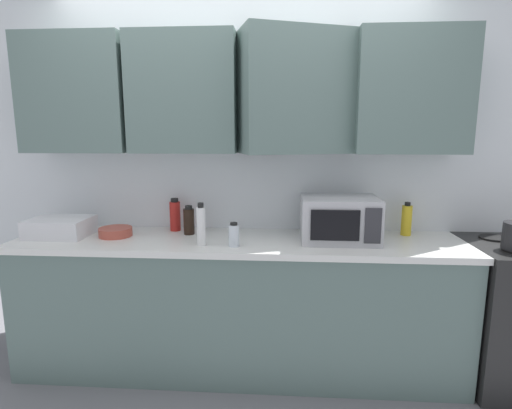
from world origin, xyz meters
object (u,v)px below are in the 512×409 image
Objects in this scene: bottle_yellow_mustard at (407,220)px; bottle_clear_tall at (234,235)px; bottle_soy_dark at (189,221)px; dish_rack at (60,227)px; bowl_ceramic_small at (116,232)px; bottle_red_sauce at (175,215)px; bottle_white_jar at (201,225)px; microwave at (339,219)px.

bottle_clear_tall is (-1.12, -0.35, -0.03)m from bottle_yellow_mustard.
dish_rack is at bearing -172.87° from bottle_soy_dark.
bottle_clear_tall is at bearing -12.71° from bowl_ceramic_small.
bottle_red_sauce is at bearing 141.98° from bottle_soy_dark.
bottle_yellow_mustard is 0.85× the size of bottle_white_jar.
bottle_yellow_mustard is 1.53× the size of bottle_clear_tall.
bottle_red_sauce is 0.59m from bottle_clear_tall.
bottle_soy_dark is 0.87× the size of bottle_yellow_mustard.
bowl_ceramic_small is (-0.61, 0.18, -0.10)m from bottle_white_jar.
microwave is at bearing -5.21° from bottle_soy_dark.
bottle_clear_tall reaches higher than bowl_ceramic_small.
bottle_soy_dark is 0.44m from bottle_clear_tall.
bottle_clear_tall is at bearing -2.52° from bottle_white_jar.
dish_rack is 0.37m from bowl_ceramic_small.
dish_rack is 1.76× the size of bowl_ceramic_small.
bottle_clear_tall is (0.34, -0.27, -0.02)m from bottle_soy_dark.
bottle_red_sauce reaches higher than bottle_clear_tall.
bottle_clear_tall is at bearing -8.04° from dish_rack.
bowl_ceramic_small is at bearing 2.56° from dish_rack.
bottle_yellow_mustard is 1.04× the size of bowl_ceramic_small.
bottle_clear_tall is (0.46, -0.37, -0.04)m from bottle_red_sauce.
microwave is 1.84m from dish_rack.
bottle_yellow_mustard is at bearing 4.48° from dish_rack.
bottle_yellow_mustard is 1.17m from bottle_clear_tall.
dish_rack is 1.65× the size of bottle_red_sauce.
bottle_soy_dark is 0.49m from bowl_ceramic_small.
microwave is at bearing -9.43° from bottle_red_sauce.
dish_rack is 2.58× the size of bottle_clear_tall.
microwave is at bearing -160.59° from bottle_yellow_mustard.
microwave reaches higher than bottle_soy_dark.
bottle_clear_tall is at bearing -38.78° from bottle_soy_dark.
bottle_red_sauce is (-1.11, 0.18, -0.03)m from microwave.
dish_rack is 1.00m from bottle_white_jar.
bottle_white_jar is (0.26, -0.36, 0.02)m from bottle_red_sauce.
dish_rack is at bearing -179.53° from microwave.
bottle_red_sauce reaches higher than bottle_yellow_mustard.
dish_rack is 1.93× the size of bottle_soy_dark.
bowl_ceramic_small is at bearing 164.10° from bottle_white_jar.
bottle_red_sauce is at bearing 179.30° from bottle_yellow_mustard.
dish_rack is 0.75m from bottle_red_sauce.
bottle_white_jar is at bearing 177.48° from bottle_clear_tall.
bottle_red_sauce is 1.56× the size of bottle_clear_tall.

